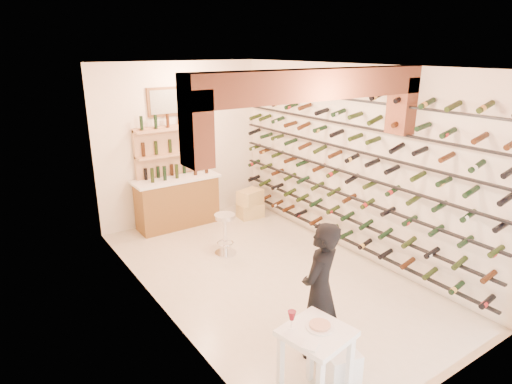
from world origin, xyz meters
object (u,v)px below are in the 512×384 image
back_counter (177,200)px  crate_lower (250,210)px  wine_rack (342,166)px  tasting_table (316,344)px  chrome_barstool (225,231)px  person (320,291)px  white_stool (339,368)px

back_counter → crate_lower: 1.56m
wine_rack → crate_lower: wine_rack is taller
tasting_table → chrome_barstool: 3.57m
crate_lower → person: bearing=-113.3°
white_stool → chrome_barstool: 3.45m
tasting_table → white_stool: tasting_table is taller
person → wine_rack: bearing=-162.5°
back_counter → chrome_barstool: (0.13, -1.65, -0.11)m
back_counter → crate_lower: bearing=-17.2°
chrome_barstool → white_stool: bearing=-100.1°
back_counter → tasting_table: 5.15m
wine_rack → white_stool: size_ratio=12.96×
white_stool → crate_lower: 4.98m
back_counter → person: person is taller
person → chrome_barstool: (0.43, 2.85, -0.40)m
back_counter → crate_lower: size_ratio=3.33×
wine_rack → tasting_table: bearing=-138.0°
tasting_table → white_stool: 0.62m
chrome_barstool → tasting_table: bearing=-106.1°
wine_rack → chrome_barstool: bearing=149.7°
wine_rack → person: size_ratio=3.44×
tasting_table → crate_lower: bearing=53.2°
wine_rack → crate_lower: size_ratio=11.17×
wine_rack → white_stool: (-2.30, -2.39, -1.33)m
back_counter → person: bearing=-93.8°
back_counter → white_stool: (-0.47, -5.04, -0.31)m
white_stool → crate_lower: bearing=67.3°
white_stool → back_counter: bearing=84.6°
wine_rack → chrome_barstool: wine_rack is taller
wine_rack → person: wine_rack is taller
white_stool → chrome_barstool: size_ratio=0.60×
wine_rack → person: (-2.13, -1.86, -0.72)m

